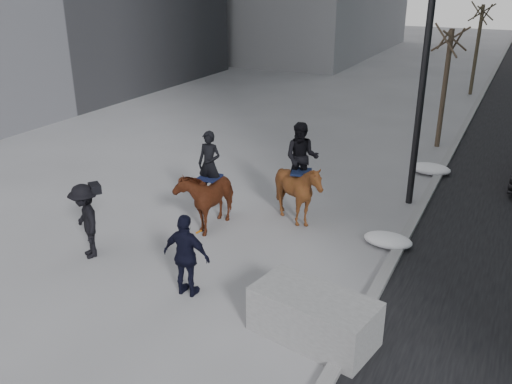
% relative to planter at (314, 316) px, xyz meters
% --- Properties ---
extents(ground, '(120.00, 120.00, 0.00)m').
position_rel_planter_xyz_m(ground, '(-2.36, 1.23, -0.44)').
color(ground, gray).
rests_on(ground, ground).
extents(curb, '(0.25, 90.00, 0.12)m').
position_rel_planter_xyz_m(curb, '(0.64, 11.23, -0.38)').
color(curb, gray).
rests_on(curb, ground).
extents(planter, '(2.36, 1.50, 0.88)m').
position_rel_planter_xyz_m(planter, '(0.00, 0.00, 0.00)').
color(planter, gray).
rests_on(planter, ground).
extents(tree_near, '(1.20, 1.20, 4.73)m').
position_rel_planter_xyz_m(tree_near, '(0.04, 12.83, 1.93)').
color(tree_near, '#3C3223').
rests_on(tree_near, ground).
extents(tree_far, '(1.20, 1.20, 5.06)m').
position_rel_planter_xyz_m(tree_far, '(0.04, 23.23, 2.09)').
color(tree_far, '#3A3122').
rests_on(tree_far, ground).
extents(mounted_left, '(0.91, 1.92, 2.46)m').
position_rel_planter_xyz_m(mounted_left, '(-4.11, 3.17, 0.48)').
color(mounted_left, '#4B220F').
rests_on(mounted_left, ground).
extents(mounted_right, '(1.75, 1.87, 2.65)m').
position_rel_planter_xyz_m(mounted_right, '(-2.08, 4.33, 0.63)').
color(mounted_right, '#4A2C0E').
rests_on(mounted_right, ground).
extents(feeder, '(1.05, 0.88, 1.75)m').
position_rel_planter_xyz_m(feeder, '(-2.78, 0.18, 0.44)').
color(feeder, black).
rests_on(feeder, ground).
extents(camera_crew, '(1.30, 1.18, 1.75)m').
position_rel_planter_xyz_m(camera_crew, '(-5.70, 0.51, 0.45)').
color(camera_crew, black).
rests_on(camera_crew, ground).
extents(lamppost, '(0.25, 1.17, 9.09)m').
position_rel_planter_xyz_m(lamppost, '(0.24, 6.88, 4.56)').
color(lamppost, black).
rests_on(lamppost, ground).
extents(snow_piles, '(1.30, 6.36, 0.33)m').
position_rel_planter_xyz_m(snow_piles, '(0.34, 7.33, -0.28)').
color(snow_piles, white).
rests_on(snow_piles, ground).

